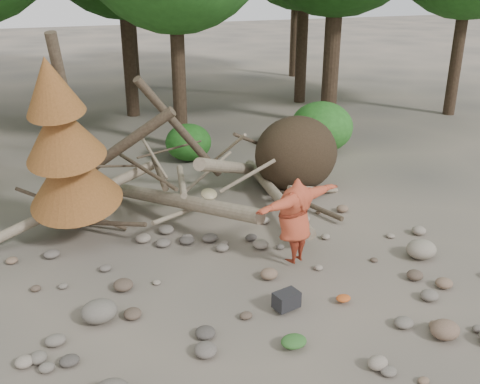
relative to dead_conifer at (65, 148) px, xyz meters
name	(u,v)px	position (x,y,z in m)	size (l,w,h in m)	color
ground	(282,292)	(3.12, -3.37, -2.11)	(120.00, 120.00, 0.00)	#514C44
deadfall_pile	(277,159)	(5.13, 0.87, -1.16)	(8.55, 5.24, 3.30)	#332619
dead_conifer	(65,148)	(0.00, 0.00, 0.00)	(2.06, 2.16, 4.35)	#4C3F30
bush_mid	(188,142)	(3.92, 4.43, -1.55)	(1.40, 1.40, 1.12)	#23631C
bush_right	(321,127)	(8.12, 3.63, -1.31)	(2.00, 2.00, 1.60)	#2C7524
frisbee_thrower	(295,220)	(3.79, -2.56, -1.17)	(2.90, 1.17, 1.72)	#AD4027
backpack	(286,303)	(2.93, -3.90, -1.97)	(0.42, 0.28, 0.28)	black
cloth_green	(294,344)	(2.57, -4.84, -2.04)	(0.41, 0.34, 0.15)	#2C5C24
cloth_orange	(343,301)	(3.93, -4.11, -2.06)	(0.26, 0.22, 0.10)	#B04D1E
boulder_front_right	(445,330)	(4.86, -5.52, -1.97)	(0.47, 0.42, 0.28)	brown
boulder_mid_right	(421,249)	(6.27, -3.33, -1.93)	(0.61, 0.55, 0.37)	gray
boulder_mid_left	(99,311)	(-0.02, -2.97, -1.93)	(0.59, 0.53, 0.36)	#666056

